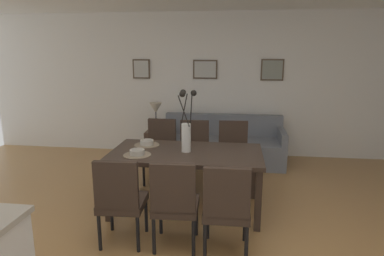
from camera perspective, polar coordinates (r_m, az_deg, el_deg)
name	(u,v)px	position (r m, az deg, el deg)	size (l,w,h in m)	color
ground_plane	(203,248)	(3.56, 1.92, -19.62)	(9.00, 9.00, 0.00)	#A87A47
back_wall_panel	(221,85)	(6.27, 4.97, 7.28)	(9.00, 0.10, 2.60)	silver
dining_table	(186,158)	(4.05, -0.99, -5.03)	(1.80, 0.95, 0.74)	#33261E
dining_chair_near_left	(120,198)	(3.43, -12.06, -11.46)	(0.46, 0.46, 0.92)	#33261E
dining_chair_near_right	(161,147)	(5.03, -5.34, -3.29)	(0.45, 0.45, 0.92)	#33261E
dining_chair_far_left	(175,201)	(3.30, -2.94, -12.20)	(0.46, 0.46, 0.92)	#33261E
dining_chair_far_right	(194,149)	(4.91, 0.30, -3.64)	(0.44, 0.44, 0.92)	#33261E
dining_chair_mid_left	(227,206)	(3.22, 5.87, -12.95)	(0.45, 0.45, 0.92)	#33261E
dining_chair_mid_right	(233,150)	(4.91, 7.00, -3.74)	(0.47, 0.47, 0.92)	#33261E
centerpiece_vase	(186,128)	(3.95, -0.99, -0.08)	(0.21, 0.23, 0.73)	silver
placemat_near_left	(137,155)	(3.94, -9.27, -4.51)	(0.32, 0.32, 0.01)	#7F705B
bowl_near_left	(137,152)	(3.93, -9.29, -4.00)	(0.17, 0.17, 0.07)	#B2ADA3
placemat_near_right	(147,145)	(4.33, -7.66, -2.85)	(0.32, 0.32, 0.01)	#7F705B
bowl_near_right	(147,142)	(4.32, -7.67, -2.37)	(0.17, 0.17, 0.07)	#B2ADA3
sofa	(222,147)	(5.92, 5.15, -3.15)	(2.10, 0.84, 0.80)	slate
side_table	(157,145)	(6.07, -6.03, -2.92)	(0.36, 0.36, 0.52)	#3D2D23
table_lamp	(156,111)	(5.93, -6.18, 2.97)	(0.22, 0.22, 0.51)	#4C4C51
framed_picture_left	(141,69)	(6.42, -8.59, 9.87)	(0.32, 0.03, 0.36)	#473828
framed_picture_center	(205,69)	(6.20, 2.25, 9.90)	(0.44, 0.03, 0.34)	#473828
framed_picture_right	(272,70)	(6.20, 13.46, 9.56)	(0.40, 0.03, 0.38)	#473828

